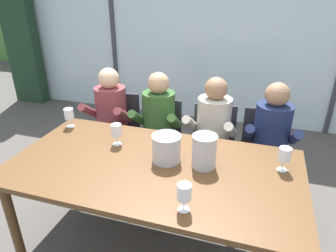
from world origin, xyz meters
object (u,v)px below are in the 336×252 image
object	(u,v)px
chair_right_of_center	(264,148)
person_olive_shirt	(157,125)
person_maroon_top	(109,119)
wine_glass_center_pour	(284,155)
ice_bucket_secondary	(166,148)
ice_bucket_primary	(204,151)
wine_glass_by_left_taster	(69,115)
wine_glass_by_right_taster	(116,131)
dining_table	(153,173)
chair_center	(213,143)
person_navy_polo	(271,141)
wine_glass_near_bucket	(184,193)
person_beige_jumper	(211,132)
chair_left_of_center	(159,135)
chair_near_curtain	(119,128)

from	to	relation	value
chair_right_of_center	person_olive_shirt	size ratio (longest dim) A/B	0.73
person_maroon_top	wine_glass_center_pour	world-z (taller)	person_maroon_top
ice_bucket_secondary	wine_glass_center_pour	world-z (taller)	ice_bucket_secondary
ice_bucket_primary	wine_glass_by_left_taster	bearing A→B (deg)	167.60
wine_glass_by_left_taster	wine_glass_by_right_taster	distance (m)	0.58
person_maroon_top	person_olive_shirt	world-z (taller)	same
dining_table	person_maroon_top	size ratio (longest dim) A/B	1.74
person_maroon_top	wine_glass_by_right_taster	xyz separation A→B (m)	(0.41, -0.62, 0.21)
chair_center	person_olive_shirt	xyz separation A→B (m)	(-0.55, -0.12, 0.17)
person_olive_shirt	wine_glass_center_pour	size ratio (longest dim) A/B	6.87
person_navy_polo	wine_glass_center_pour	distance (m)	0.65
person_olive_shirt	ice_bucket_secondary	bearing A→B (deg)	-68.76
dining_table	wine_glass_near_bucket	bearing A→B (deg)	-49.93
wine_glass_center_pour	wine_glass_by_left_taster	bearing A→B (deg)	174.78
person_beige_jumper	wine_glass_by_right_taster	world-z (taller)	person_beige_jumper
dining_table	chair_right_of_center	xyz separation A→B (m)	(0.77, 0.99, -0.19)
chair_right_of_center	person_maroon_top	size ratio (longest dim) A/B	0.73
person_beige_jumper	ice_bucket_secondary	size ratio (longest dim) A/B	5.53
chair_left_of_center	wine_glass_center_pour	bearing A→B (deg)	-35.20
chair_near_curtain	wine_glass_by_left_taster	xyz separation A→B (m)	(-0.17, -0.60, 0.38)
person_maroon_top	wine_glass_near_bucket	size ratio (longest dim) A/B	6.87
person_maroon_top	wine_glass_near_bucket	bearing A→B (deg)	-48.91
chair_near_curtain	chair_left_of_center	distance (m)	0.49
chair_near_curtain	wine_glass_center_pour	distance (m)	1.85
wine_glass_by_left_taster	ice_bucket_secondary	bearing A→B (deg)	-15.92
chair_right_of_center	wine_glass_by_right_taster	xyz separation A→B (m)	(-1.15, -0.79, 0.38)
ice_bucket_secondary	ice_bucket_primary	bearing A→B (deg)	1.19
person_olive_shirt	person_navy_polo	world-z (taller)	same
chair_right_of_center	ice_bucket_primary	distance (m)	1.06
chair_right_of_center	person_navy_polo	size ratio (longest dim) A/B	0.73
chair_center	ice_bucket_secondary	distance (m)	0.95
person_navy_polo	wine_glass_center_pour	xyz separation A→B (m)	(0.07, -0.61, 0.21)
person_maroon_top	person_olive_shirt	distance (m)	0.53
ice_bucket_secondary	wine_glass_center_pour	xyz separation A→B (m)	(0.81, 0.12, 0.01)
chair_center	wine_glass_near_bucket	bearing A→B (deg)	-94.58
person_maroon_top	ice_bucket_primary	xyz separation A→B (m)	(1.14, -0.73, 0.21)
chair_near_curtain	chair_center	world-z (taller)	same
chair_left_of_center	person_navy_polo	size ratio (longest dim) A/B	0.73
chair_right_of_center	ice_bucket_primary	size ratio (longest dim) A/B	3.61
ice_bucket_primary	wine_glass_center_pour	size ratio (longest dim) A/B	1.40
wine_glass_by_left_taster	wine_glass_near_bucket	world-z (taller)	same
dining_table	chair_near_curtain	xyz separation A→B (m)	(-0.77, 0.98, -0.19)
dining_table	person_olive_shirt	world-z (taller)	person_olive_shirt
chair_center	chair_right_of_center	distance (m)	0.49
person_navy_polo	wine_glass_by_left_taster	xyz separation A→B (m)	(-1.75, -0.44, 0.21)
dining_table	ice_bucket_primary	world-z (taller)	ice_bucket_primary
person_olive_shirt	person_beige_jumper	xyz separation A→B (m)	(0.54, 0.00, 0.00)
person_maroon_top	wine_glass_center_pour	distance (m)	1.79
person_navy_polo	wine_glass_center_pour	bearing A→B (deg)	-84.79
wine_glass_by_right_taster	chair_near_curtain	bearing A→B (deg)	116.33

